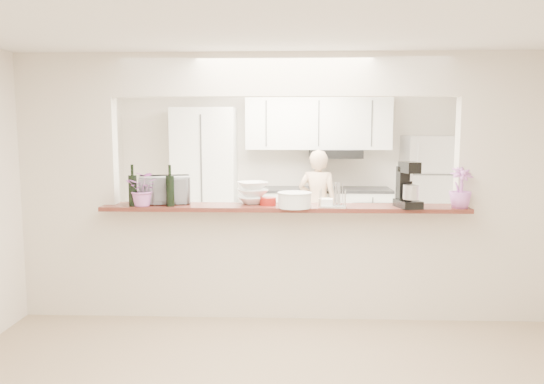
# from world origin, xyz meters

# --- Properties ---
(floor) EXTENTS (6.00, 6.00, 0.00)m
(floor) POSITION_xyz_m (0.00, 0.00, 0.00)
(floor) COLOR tan
(floor) RESTS_ON ground
(tile_overlay) EXTENTS (5.00, 2.90, 0.01)m
(tile_overlay) POSITION_xyz_m (0.00, 1.55, 0.01)
(tile_overlay) COLOR silver
(tile_overlay) RESTS_ON floor
(partition) EXTENTS (5.00, 0.15, 2.50)m
(partition) POSITION_xyz_m (0.00, 0.00, 1.48)
(partition) COLOR beige
(partition) RESTS_ON floor
(bar_counter) EXTENTS (3.40, 0.38, 1.09)m
(bar_counter) POSITION_xyz_m (0.00, -0.00, 0.58)
(bar_counter) COLOR beige
(bar_counter) RESTS_ON floor
(kitchen_cabinets) EXTENTS (3.15, 0.62, 2.25)m
(kitchen_cabinets) POSITION_xyz_m (-0.19, 2.72, 0.97)
(kitchen_cabinets) COLOR white
(kitchen_cabinets) RESTS_ON floor
(refrigerator) EXTENTS (0.75, 0.70, 1.70)m
(refrigerator) POSITION_xyz_m (2.05, 2.65, 0.85)
(refrigerator) COLOR silver
(refrigerator) RESTS_ON floor
(flower_left) EXTENTS (0.32, 0.28, 0.32)m
(flower_left) POSITION_xyz_m (-1.30, -0.15, 1.25)
(flower_left) COLOR pink
(flower_left) RESTS_ON bar_counter
(wine_bottle_a) EXTENTS (0.08, 0.08, 0.39)m
(wine_bottle_a) POSITION_xyz_m (-1.05, -0.15, 1.24)
(wine_bottle_a) COLOR black
(wine_bottle_a) RESTS_ON bar_counter
(wine_bottle_b) EXTENTS (0.08, 0.08, 0.39)m
(wine_bottle_b) POSITION_xyz_m (-1.40, -0.15, 1.24)
(wine_bottle_b) COLOR black
(wine_bottle_b) RESTS_ON bar_counter
(toaster_oven) EXTENTS (0.54, 0.42, 0.26)m
(toaster_oven) POSITION_xyz_m (-1.15, 0.05, 1.22)
(toaster_oven) COLOR #9C9CA0
(toaster_oven) RESTS_ON bar_counter
(serving_bowls) EXTENTS (0.37, 0.37, 0.21)m
(serving_bowls) POSITION_xyz_m (-0.30, 0.05, 1.19)
(serving_bowls) COLOR white
(serving_bowls) RESTS_ON bar_counter
(plate_stack_a) EXTENTS (0.31, 0.31, 0.14)m
(plate_stack_a) POSITION_xyz_m (0.10, -0.19, 1.16)
(plate_stack_a) COLOR white
(plate_stack_a) RESTS_ON bar_counter
(plate_stack_b) EXTENTS (0.27, 0.27, 0.09)m
(plate_stack_b) POSITION_xyz_m (0.10, 0.03, 1.14)
(plate_stack_b) COLOR white
(plate_stack_b) RESTS_ON bar_counter
(red_bowl) EXTENTS (0.15, 0.15, 0.07)m
(red_bowl) POSITION_xyz_m (-0.15, -0.03, 1.13)
(red_bowl) COLOR maroon
(red_bowl) RESTS_ON bar_counter
(tan_bowl) EXTENTS (0.14, 0.14, 0.07)m
(tan_bowl) POSITION_xyz_m (0.39, -0.03, 1.12)
(tan_bowl) COLOR beige
(tan_bowl) RESTS_ON bar_counter
(utensil_caddy) EXTENTS (0.26, 0.18, 0.23)m
(utensil_caddy) POSITION_xyz_m (0.45, -0.15, 1.19)
(utensil_caddy) COLOR silver
(utensil_caddy) RESTS_ON bar_counter
(stand_mixer) EXTENTS (0.23, 0.31, 0.42)m
(stand_mixer) POSITION_xyz_m (1.13, -0.14, 1.28)
(stand_mixer) COLOR black
(stand_mixer) RESTS_ON bar_counter
(flower_right) EXTENTS (0.24, 0.24, 0.37)m
(flower_right) POSITION_xyz_m (1.60, -0.15, 1.28)
(flower_right) COLOR #B76DCA
(flower_right) RESTS_ON bar_counter
(person) EXTENTS (0.62, 0.49, 1.51)m
(person) POSITION_xyz_m (0.43, 2.30, 0.75)
(person) COLOR tan
(person) RESTS_ON floor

